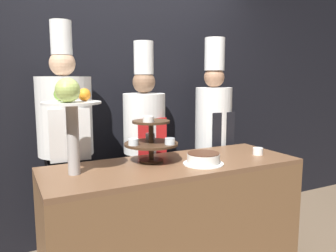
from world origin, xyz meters
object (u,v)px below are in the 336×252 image
Objects in this scene: chef_center_right at (213,129)px; chef_center_left at (145,140)px; cake_round at (203,159)px; cup_white at (258,151)px; chef_left at (66,140)px; fruit_pedestal at (71,108)px; tiered_stand at (151,139)px.

chef_center_left is at bearing 180.00° from chef_center_right.
cake_round is at bearing -77.54° from chef_center_left.
chef_center_right is at bearing 88.00° from cup_white.
fruit_pedestal is at bearing -95.62° from chef_left.
cup_white is 0.64m from chef_center_right.
tiered_stand is 0.21× the size of chef_center_left.
chef_center_right is at bearing 50.90° from cake_round.
chef_center_right is (1.41, 0.55, -0.30)m from fruit_pedestal.
fruit_pedestal reaches higher than cup_white.
chef_center_left is at bearing 102.46° from cake_round.
chef_left is 0.65m from chef_center_left.
cake_round is at bearing -36.53° from tiered_stand.
fruit_pedestal is at bearing 170.77° from cake_round.
cup_white is at bearing -25.52° from chef_left.
chef_left is at bearing -180.00° from chef_center_right.
chef_center_left reaches higher than tiered_stand.
chef_center_left reaches higher than cup_white.
chef_left is at bearing 84.38° from fruit_pedestal.
cup_white is (0.83, -0.17, -0.14)m from tiered_stand.
fruit_pedestal is at bearing -142.23° from chef_center_left.
chef_center_right is (0.02, 0.64, 0.08)m from cup_white.
chef_center_right is at bearing -0.00° from chef_center_left.
chef_center_left is 0.71m from chef_center_right.
tiered_stand is at bearing 168.23° from cup_white.
chef_center_right is (1.36, 0.00, -0.01)m from chef_left.
cake_round is at bearing -175.00° from cup_white.
chef_left is (0.05, 0.55, -0.29)m from fruit_pedestal.
tiered_stand is 4.91× the size of cup_white.
cake_round is 0.88m from chef_center_right.
fruit_pedestal is 0.33× the size of chef_center_left.
fruit_pedestal reaches higher than tiered_stand.
chef_center_left is (-0.69, 0.64, 0.04)m from cup_white.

